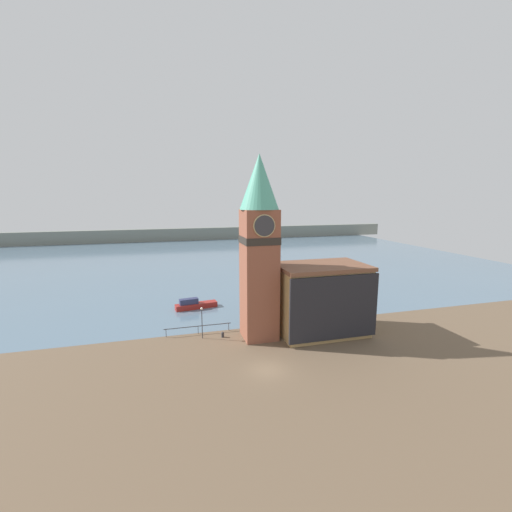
% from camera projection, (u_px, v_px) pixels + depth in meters
% --- Properties ---
extents(ground_plane, '(160.00, 160.00, 0.00)m').
position_uv_depth(ground_plane, '(268.00, 370.00, 35.70)').
color(ground_plane, brown).
extents(water, '(160.00, 120.00, 0.00)m').
position_uv_depth(water, '(197.00, 256.00, 103.93)').
color(water, slate).
rests_on(water, ground_plane).
extents(far_shoreline, '(180.00, 3.00, 5.00)m').
position_uv_depth(far_shoreline, '(187.00, 234.00, 141.46)').
color(far_shoreline, gray).
rests_on(far_shoreline, water).
extents(pier_railing, '(8.79, 0.08, 1.09)m').
position_uv_depth(pier_railing, '(198.00, 327.00, 45.00)').
color(pier_railing, '#333338').
rests_on(pier_railing, ground_plane).
extents(clock_tower, '(4.78, 4.78, 22.93)m').
position_uv_depth(clock_tower, '(259.00, 243.00, 42.10)').
color(clock_tower, brown).
rests_on(clock_tower, ground_plane).
extents(pier_building, '(11.67, 7.79, 9.20)m').
position_uv_depth(pier_building, '(321.00, 299.00, 44.89)').
color(pier_building, tan).
rests_on(pier_building, ground_plane).
extents(boat_near, '(6.84, 2.46, 1.74)m').
position_uv_depth(boat_near, '(195.00, 305.00, 55.28)').
color(boat_near, maroon).
rests_on(boat_near, water).
extents(mooring_bollard_near, '(0.36, 0.36, 0.72)m').
position_uv_depth(mooring_bollard_near, '(223.00, 334.00, 43.97)').
color(mooring_bollard_near, '#2D2D33').
rests_on(mooring_bollard_near, ground_plane).
extents(lamp_post, '(0.32, 0.32, 4.12)m').
position_uv_depth(lamp_post, '(202.00, 317.00, 43.21)').
color(lamp_post, '#2D2D33').
rests_on(lamp_post, ground_plane).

